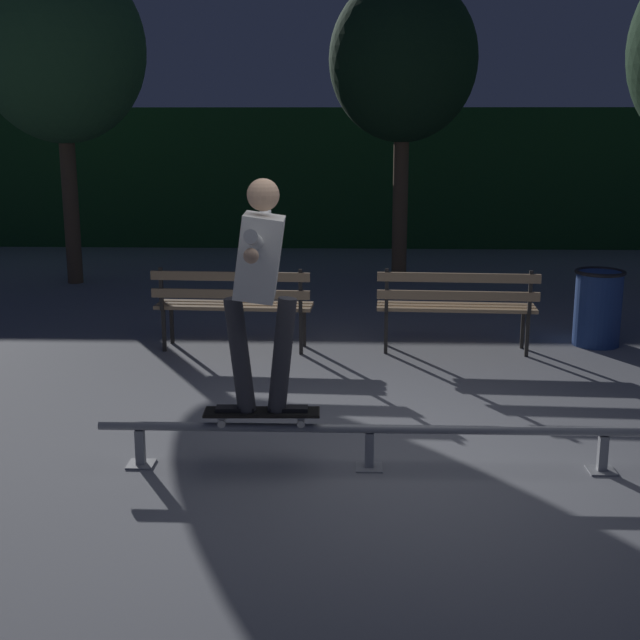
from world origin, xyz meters
The scene contains 10 objects.
ground_plane centered at (0.00, 0.00, 0.00)m, with size 90.00×90.00×0.00m, color slate.
hedge_backdrop centered at (0.00, 10.69, 1.26)m, with size 24.00×1.20×2.53m, color #193D1E.
grind_rail centered at (0.00, -0.20, 0.24)m, with size 3.69×0.18×0.31m.
skateboard centered at (-0.73, -0.20, 0.39)m, with size 0.79×0.23×0.09m.
skateboarder centered at (-0.73, -0.20, 1.32)m, with size 0.62×1.41×1.56m.
park_bench_leftmost centered at (-1.33, 2.83, 0.54)m, with size 1.62×0.49×0.88m.
park_bench_left_center centered at (0.93, 2.83, 0.54)m, with size 1.62×0.49×0.88m.
tree_far_left centered at (-4.14, 6.54, 3.25)m, with size 2.32×2.32×4.54m.
tree_behind_benches centered at (0.58, 6.99, 3.12)m, with size 2.09×2.09×4.30m.
trash_can centered at (2.45, 3.20, 0.41)m, with size 0.52×0.52×0.80m.
Camera 1 is at (-0.14, -5.74, 2.32)m, focal length 48.69 mm.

